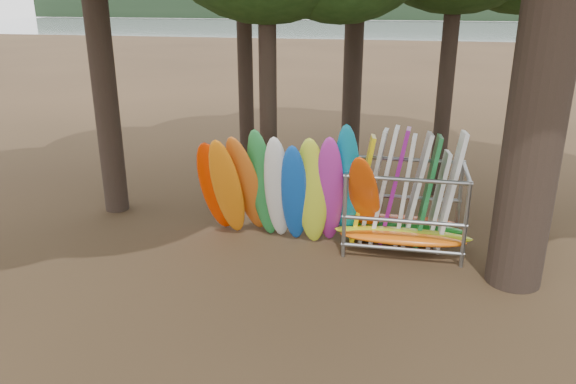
# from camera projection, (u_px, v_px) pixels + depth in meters

# --- Properties ---
(ground) EXTENTS (120.00, 120.00, 0.00)m
(ground) POSITION_uv_depth(u_px,v_px,m) (305.00, 285.00, 11.24)
(ground) COLOR #47331E
(ground) RESTS_ON ground
(lake) EXTENTS (160.00, 160.00, 0.00)m
(lake) POSITION_uv_depth(u_px,v_px,m) (391.00, 40.00, 66.58)
(lake) COLOR gray
(lake) RESTS_ON ground
(far_shore) EXTENTS (160.00, 4.00, 4.00)m
(far_shore) POSITION_uv_depth(u_px,v_px,m) (399.00, 9.00, 112.02)
(far_shore) COLOR black
(far_shore) RESTS_ON ground
(kayak_row) EXTENTS (4.30, 1.98, 3.12)m
(kayak_row) POSITION_uv_depth(u_px,v_px,m) (287.00, 190.00, 12.56)
(kayak_row) COLOR red
(kayak_row) RESTS_ON ground
(storage_rack) EXTENTS (3.06, 1.56, 2.80)m
(storage_rack) POSITION_uv_depth(u_px,v_px,m) (404.00, 209.00, 12.60)
(storage_rack) COLOR gray
(storage_rack) RESTS_ON ground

